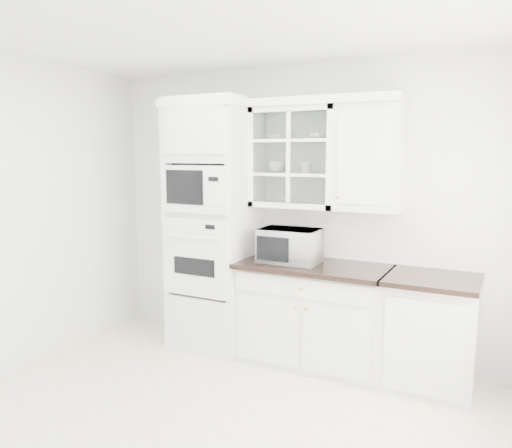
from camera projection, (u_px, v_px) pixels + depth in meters
The scene contains 13 objects.
ground at pixel (198, 432), 3.39m from camera, with size 4.00×3.50×0.01m, color beige.
room_shell at pixel (228, 169), 3.52m from camera, with size 4.00×3.50×2.70m.
oven_column at pixel (214, 225), 4.81m from camera, with size 0.76×0.68×2.40m.
base_cabinet_run at pixel (314, 313), 4.48m from camera, with size 1.32×0.67×0.92m.
extra_base_cabinet at pixel (430, 331), 4.02m from camera, with size 0.72×0.67×0.92m.
upper_cabinet_glass at pixel (296, 158), 4.52m from camera, with size 0.80×0.33×0.90m.
upper_cabinet_solid at pixel (370, 158), 4.21m from camera, with size 0.55×0.33×0.90m, color white.
crown_molding at pixel (285, 103), 4.47m from camera, with size 2.14×0.38×0.07m, color white.
countertop_microwave at pixel (290, 245), 4.46m from camera, with size 0.52×0.43×0.30m, color white.
bowl_a at pixel (279, 137), 4.57m from camera, with size 0.23×0.23×0.06m, color white.
bowl_b at pixel (318, 136), 4.41m from camera, with size 0.18×0.18×0.06m, color white.
cup_a at pixel (276, 167), 4.62m from camera, with size 0.14×0.14×0.11m, color white.
cup_b at pixel (306, 168), 4.49m from camera, with size 0.11×0.11×0.10m, color white.
Camera 1 is at (1.80, -2.63, 1.89)m, focal length 35.00 mm.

